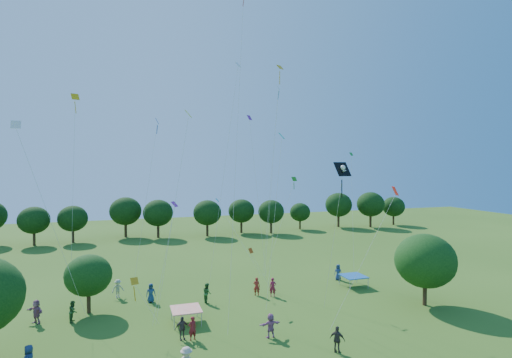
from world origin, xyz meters
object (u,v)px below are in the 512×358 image
object	(u,v)px
red_high_kite	(243,20)
tent_red_stripe	(186,309)
pirate_kite	(342,172)
near_tree_north	(88,275)
near_tree_east	(425,261)
tent_blue	(353,276)

from	to	relation	value
red_high_kite	tent_red_stripe	bearing A→B (deg)	147.22
tent_red_stripe	pirate_kite	size ratio (longest dim) A/B	0.20
near_tree_north	near_tree_east	distance (m)	28.01
near_tree_east	tent_red_stripe	size ratio (longest dim) A/B	2.77
near_tree_east	red_high_kite	xyz separation A→B (m)	(-16.16, -0.07, 18.41)
near_tree_north	pirate_kite	world-z (taller)	pirate_kite
near_tree_north	pirate_kite	bearing A→B (deg)	-35.14
near_tree_east	pirate_kite	world-z (taller)	pirate_kite
pirate_kite	red_high_kite	size ratio (longest dim) A/B	0.42
tent_red_stripe	red_high_kite	bearing A→B (deg)	-32.78
near_tree_north	tent_red_stripe	xyz separation A→B (m)	(7.21, -4.47, -2.03)
near_tree_east	near_tree_north	bearing A→B (deg)	165.87
tent_red_stripe	red_high_kite	world-z (taller)	red_high_kite
near_tree_east	pirate_kite	distance (m)	14.03
near_tree_east	tent_red_stripe	distance (m)	20.27
near_tree_north	red_high_kite	distance (m)	23.14
near_tree_east	tent_blue	bearing A→B (deg)	115.16
near_tree_east	tent_red_stripe	xyz separation A→B (m)	(-19.94, 2.37, -2.78)
near_tree_east	tent_blue	world-z (taller)	near_tree_east
near_tree_east	tent_red_stripe	bearing A→B (deg)	173.23
tent_red_stripe	near_tree_east	bearing A→B (deg)	-6.77
near_tree_north	near_tree_east	world-z (taller)	near_tree_east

